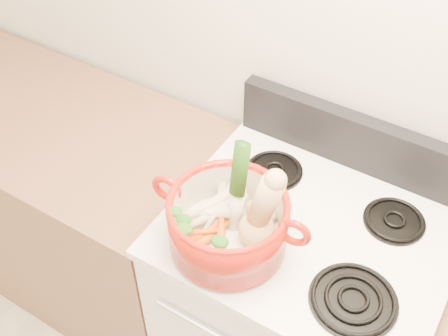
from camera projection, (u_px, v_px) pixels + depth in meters
The scene contains 25 objects.
wall_back at pixel (380, 61), 1.53m from camera, with size 3.50×0.02×2.60m, color beige.
stove_body at pixel (295, 318), 1.91m from camera, with size 0.76×0.65×0.92m, color silver.
cooktop at pixel (310, 231), 1.58m from camera, with size 0.78×0.67×0.03m, color white.
control_backsplash at pixel (357, 142), 1.68m from camera, with size 0.76×0.05×0.18m, color black.
counter_left at pixel (62, 198), 2.31m from camera, with size 1.36×0.65×0.90m, color brown.
burner_front_left at pixel (223, 236), 1.53m from camera, with size 0.22×0.22×0.02m, color black.
burner_front_right at pixel (353, 299), 1.39m from camera, with size 0.22×0.22×0.02m, color black.
burner_back_left at pixel (275, 170), 1.71m from camera, with size 0.17×0.17×0.02m, color black.
burner_back_right at pixel (394, 220), 1.57m from camera, with size 0.17×0.17×0.02m, color black.
dutch_oven at pixel (228, 223), 1.45m from camera, with size 0.31×0.31×0.15m, color #A8160A.
pot_handle_left at pixel (167, 188), 1.47m from camera, with size 0.09×0.09×0.02m, color #A8160A.
pot_handle_right at pixel (294, 233), 1.36m from camera, with size 0.09×0.09×0.02m, color #A8160A.
squash at pixel (258, 209), 1.38m from camera, with size 0.11×0.11×0.26m, color tan, non-canonical shape.
leek at pixel (237, 187), 1.41m from camera, with size 0.04×0.04×0.28m, color silver.
ginger at pixel (259, 213), 1.51m from camera, with size 0.08×0.06×0.04m, color #D6B283.
parsnip_0 at pixel (219, 219), 1.49m from camera, with size 0.04×0.04×0.21m, color beige.
parsnip_1 at pixel (206, 217), 1.48m from camera, with size 0.05×0.05×0.22m, color beige.
parsnip_2 at pixel (222, 205), 1.51m from camera, with size 0.04×0.04×0.18m, color beige.
parsnip_3 at pixel (200, 212), 1.48m from camera, with size 0.04×0.04×0.17m, color #EEE8C2.
parsnip_4 at pixel (221, 204), 1.49m from camera, with size 0.04×0.04×0.19m, color beige.
parsnip_5 at pixel (207, 206), 1.49m from camera, with size 0.04×0.04×0.21m, color beige.
carrot_0 at pixel (211, 237), 1.46m from camera, with size 0.03×0.03×0.17m, color #C25909.
carrot_1 at pixel (209, 231), 1.47m from camera, with size 0.03×0.03×0.15m, color #D3530A.
carrot_2 at pixel (221, 235), 1.44m from camera, with size 0.03×0.03×0.18m, color #DD620B.
carrot_3 at pixel (201, 233), 1.45m from camera, with size 0.03×0.03×0.13m, color #BA4E09.
Camera 1 is at (0.31, 0.43, 2.17)m, focal length 45.00 mm.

